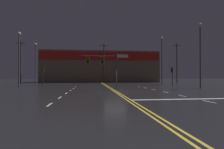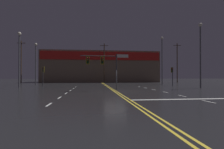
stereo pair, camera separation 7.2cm
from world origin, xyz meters
name	(u,v)px [view 1 (the left image)]	position (x,y,z in m)	size (l,w,h in m)	color
ground_plane	(115,91)	(0.00, 0.00, 0.00)	(200.00, 200.00, 0.00)	black
road_markings	(127,92)	(1.07, -1.51, 0.00)	(15.88, 60.00, 0.01)	gold
traffic_signal_median	(101,63)	(-1.58, 1.32, 3.43)	(4.53, 0.36, 4.53)	#38383D
traffic_signal_corner_northeast	(172,72)	(12.25, 10.94, 2.53)	(0.42, 0.36, 3.44)	#38383D
traffic_signal_corner_northwest	(43,72)	(-11.47, 12.39, 2.56)	(0.42, 0.36, 3.48)	#38383D
streetlight_near_left	(200,47)	(13.44, 4.16, 6.20)	(0.56, 0.56, 9.76)	#59595E
streetlight_near_right	(35,58)	(-14.30, 17.43, 5.59)	(0.56, 0.56, 8.66)	#59595E
streetlight_median_approach	(19,52)	(-13.98, 8.40, 5.60)	(0.56, 0.56, 8.67)	#59595E
streetlight_far_right	(162,54)	(12.29, 15.79, 6.48)	(0.56, 0.56, 10.27)	#59595E
building_backdrop	(100,67)	(0.00, 33.77, 4.57)	(34.18, 10.23, 9.11)	#7A6651
utility_pole_row	(104,62)	(0.53, 26.93, 5.66)	(44.42, 0.26, 11.14)	#4C3828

